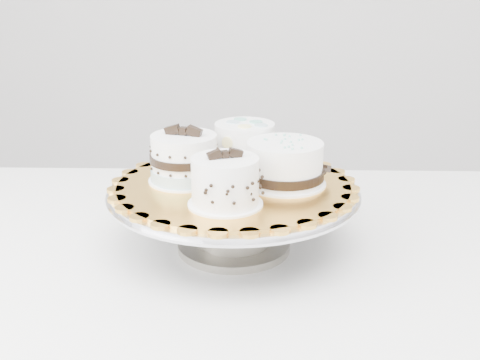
# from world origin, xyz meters

# --- Properties ---
(table) EXTENTS (1.33, 0.94, 0.75)m
(table) POSITION_xyz_m (-0.06, 0.18, 0.68)
(table) COLOR white
(table) RESTS_ON floor
(cake_stand) EXTENTS (0.38, 0.38, 0.10)m
(cake_stand) POSITION_xyz_m (-0.09, 0.21, 0.82)
(cake_stand) COLOR gray
(cake_stand) RESTS_ON table
(cake_board) EXTENTS (0.46, 0.46, 0.01)m
(cake_board) POSITION_xyz_m (-0.09, 0.21, 0.86)
(cake_board) COLOR gold
(cake_board) RESTS_ON cake_stand
(cake_swirl) EXTENTS (0.12, 0.12, 0.08)m
(cake_swirl) POSITION_xyz_m (-0.10, 0.12, 0.89)
(cake_swirl) COLOR white
(cake_swirl) RESTS_ON cake_board
(cake_banded) EXTENTS (0.12, 0.12, 0.09)m
(cake_banded) POSITION_xyz_m (-0.17, 0.21, 0.89)
(cake_banded) COLOR white
(cake_banded) RESTS_ON cake_board
(cake_dots) EXTENTS (0.12, 0.12, 0.07)m
(cake_dots) POSITION_xyz_m (-0.09, 0.29, 0.90)
(cake_dots) COLOR white
(cake_dots) RESTS_ON cake_board
(cake_ribbon) EXTENTS (0.15, 0.15, 0.07)m
(cake_ribbon) POSITION_xyz_m (-0.02, 0.21, 0.89)
(cake_ribbon) COLOR white
(cake_ribbon) RESTS_ON cake_board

